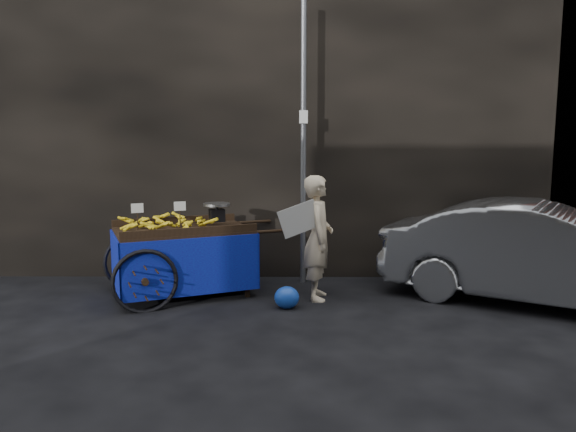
{
  "coord_description": "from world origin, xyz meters",
  "views": [
    {
      "loc": [
        0.13,
        -6.75,
        2.14
      ],
      "look_at": [
        0.09,
        0.5,
        1.1
      ],
      "focal_mm": 35.0,
      "sensor_mm": 36.0,
      "label": 1
    }
  ],
  "objects_px": {
    "plastic_bag": "(287,298)",
    "parked_car": "(542,254)",
    "vendor": "(318,238)",
    "banana_cart": "(179,236)"
  },
  "relations": [
    {
      "from": "vendor",
      "to": "parked_car",
      "type": "xyz_separation_m",
      "value": [
        2.84,
        -0.22,
        -0.17
      ]
    },
    {
      "from": "vendor",
      "to": "banana_cart",
      "type": "bearing_deg",
      "value": 87.64
    },
    {
      "from": "plastic_bag",
      "to": "parked_car",
      "type": "distance_m",
      "value": 3.29
    },
    {
      "from": "banana_cart",
      "to": "vendor",
      "type": "distance_m",
      "value": 1.86
    },
    {
      "from": "vendor",
      "to": "parked_car",
      "type": "distance_m",
      "value": 2.85
    },
    {
      "from": "plastic_bag",
      "to": "parked_car",
      "type": "bearing_deg",
      "value": 3.91
    },
    {
      "from": "plastic_bag",
      "to": "parked_car",
      "type": "relative_size",
      "value": 0.08
    },
    {
      "from": "vendor",
      "to": "plastic_bag",
      "type": "height_order",
      "value": "vendor"
    },
    {
      "from": "parked_car",
      "to": "plastic_bag",
      "type": "bearing_deg",
      "value": 123.38
    },
    {
      "from": "vendor",
      "to": "parked_car",
      "type": "relative_size",
      "value": 0.42
    }
  ]
}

